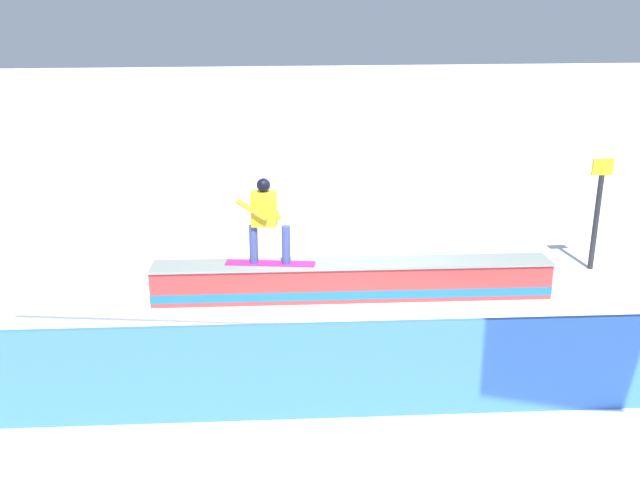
{
  "coord_description": "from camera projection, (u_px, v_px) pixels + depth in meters",
  "views": [
    {
      "loc": [
        2.02,
        10.58,
        4.48
      ],
      "look_at": [
        0.68,
        0.95,
        1.35
      ],
      "focal_mm": 38.67,
      "sensor_mm": 36.0,
      "label": 1
    }
  ],
  "objects": [
    {
      "name": "trail_marker",
      "position": [
        597.0,
        211.0,
        12.62
      ],
      "size": [
        0.4,
        0.1,
        2.1
      ],
      "color": "#262628",
      "rests_on": "ground_plane"
    },
    {
      "name": "safety_fence",
      "position": [
        410.0,
        369.0,
        7.99
      ],
      "size": [
        12.57,
        1.06,
        1.21
      ],
      "primitive_type": "cube",
      "rotation": [
        0.0,
        0.0,
        -0.08
      ],
      "color": "#3C78DF",
      "rests_on": "ground_plane"
    },
    {
      "name": "ground_plane",
      "position": [
        352.0,
        297.0,
        11.61
      ],
      "size": [
        120.0,
        120.0,
        0.0
      ],
      "primitive_type": "plane",
      "color": "white"
    },
    {
      "name": "grind_box",
      "position": [
        352.0,
        282.0,
        11.52
      ],
      "size": [
        6.66,
        1.13,
        0.63
      ],
      "color": "red",
      "rests_on": "ground_plane"
    },
    {
      "name": "snowboarder",
      "position": [
        266.0,
        218.0,
        11.1
      ],
      "size": [
        1.5,
        0.56,
        1.44
      ],
      "color": "#B92182",
      "rests_on": "grind_box"
    }
  ]
}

